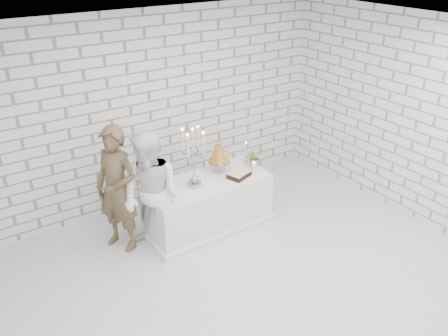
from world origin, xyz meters
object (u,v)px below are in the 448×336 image
cake_table (208,203)px  bride (152,196)px  groom (117,190)px  croquembouche (219,156)px  candelabra (194,158)px

cake_table → bride: size_ratio=1.04×
groom → bride: 0.49m
groom → croquembouche: (1.56, -0.09, 0.11)m
cake_table → croquembouche: size_ratio=3.60×
bride → candelabra: (0.70, 0.10, 0.32)m
cake_table → candelabra: 0.84m
cake_table → bride: bride is taller
groom → candelabra: groom is taller
cake_table → groom: 1.37m
croquembouche → bride: bearing=-167.3°
cake_table → croquembouche: (0.31, 0.15, 0.63)m
groom → bride: bearing=13.1°
cake_table → candelabra: candelabra is taller
groom → bride: size_ratio=1.02×
cake_table → bride: bearing=-172.0°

